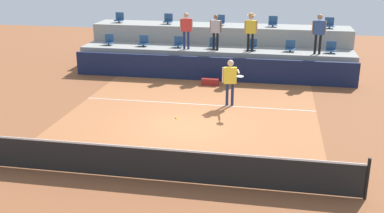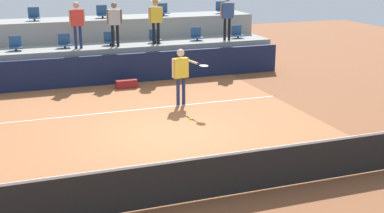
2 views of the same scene
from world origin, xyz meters
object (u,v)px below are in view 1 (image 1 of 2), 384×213
object	(u,v)px
stadium_chair_lower_far_left	(109,40)
tennis_player	(230,78)
stadium_chair_lower_left	(144,42)
stadium_chair_lower_right	(290,47)
stadium_chair_lower_mid_right	(252,45)
stadium_chair_upper_center	(220,21)
stadium_chair_upper_far_left	(119,18)
stadium_chair_lower_mid_left	(178,43)
stadium_chair_upper_right	(273,22)
stadium_chair_upper_far_right	(329,24)
spectator_in_grey	(319,30)
spectator_with_hat	(251,28)
tennis_ball	(176,118)
stadium_chair_lower_center	(214,44)
equipment_bag	(210,82)
stadium_chair_lower_far_right	(331,48)
spectator_leaning_on_rail	(216,29)
stadium_chair_upper_left	(168,20)
spectator_in_white	(186,27)

from	to	relation	value
stadium_chair_lower_far_left	tennis_player	xyz separation A→B (m)	(6.56, -4.76, -0.35)
stadium_chair_lower_left	stadium_chair_lower_right	world-z (taller)	same
stadium_chair_lower_mid_right	stadium_chair_upper_center	world-z (taller)	stadium_chair_upper_center
stadium_chair_upper_far_left	stadium_chair_lower_mid_left	bearing A→B (deg)	-26.76
stadium_chair_upper_right	stadium_chair_upper_far_right	distance (m)	2.72
tennis_player	spectator_in_grey	size ratio (longest dim) A/B	1.00
stadium_chair_lower_mid_right	spectator_with_hat	size ratio (longest dim) A/B	0.29
stadium_chair_upper_right	tennis_ball	size ratio (longest dim) A/B	7.65
stadium_chair_lower_center	tennis_ball	size ratio (longest dim) A/B	7.65
tennis_player	spectator_with_hat	size ratio (longest dim) A/B	1.02
stadium_chair_lower_center	equipment_bag	size ratio (longest dim) A/B	0.68
stadium_chair_lower_left	stadium_chair_lower_right	xyz separation A→B (m)	(7.06, 0.00, 0.00)
stadium_chair_lower_right	stadium_chair_upper_far_right	xyz separation A→B (m)	(1.84, 1.80, 0.85)
stadium_chair_lower_left	tennis_ball	bearing A→B (deg)	-68.16
stadium_chair_lower_left	spectator_in_grey	size ratio (longest dim) A/B	0.29
stadium_chair_lower_center	stadium_chair_upper_far_left	size ratio (longest dim) A/B	1.00
stadium_chair_upper_far_left	stadium_chair_lower_left	bearing A→B (deg)	-44.67
stadium_chair_lower_far_right	spectator_leaning_on_rail	distance (m)	5.35
stadium_chair_lower_left	spectator_leaning_on_rail	world-z (taller)	spectator_leaning_on_rail
stadium_chair_upper_far_left	stadium_chair_upper_far_right	distance (m)	10.72
stadium_chair_lower_mid_left	stadium_chair_upper_left	world-z (taller)	stadium_chair_upper_left
spectator_with_hat	stadium_chair_lower_center	bearing A→B (deg)	167.59
stadium_chair_lower_right	stadium_chair_lower_mid_right	bearing A→B (deg)	180.00
spectator_in_white	stadium_chair_lower_mid_left	bearing A→B (deg)	140.63
stadium_chair_lower_center	stadium_chair_lower_right	distance (m)	3.58
stadium_chair_lower_mid_left	spectator_with_hat	xyz separation A→B (m)	(3.48, -0.38, 0.87)
spectator_in_grey	stadium_chair_upper_left	bearing A→B (deg)	163.60
tennis_ball	spectator_in_white	bearing A→B (deg)	99.08
stadium_chair_lower_far_right	stadium_chair_lower_right	bearing A→B (deg)	180.00
stadium_chair_lower_far_left	stadium_chair_lower_right	world-z (taller)	same
stadium_chair_upper_center	stadium_chair_lower_left	bearing A→B (deg)	-153.07
stadium_chair_lower_far_left	stadium_chair_lower_mid_left	distance (m)	3.53
stadium_chair_upper_right	spectator_in_white	size ratio (longest dim) A/B	0.30
tennis_ball	spectator_leaning_on_rail	bearing A→B (deg)	89.83
stadium_chair_lower_left	stadium_chair_lower_mid_left	xyz separation A→B (m)	(1.75, 0.00, 0.00)
stadium_chair_lower_far_left	equipment_bag	size ratio (longest dim) A/B	0.68
stadium_chair_lower_mid_right	tennis_ball	bearing A→B (deg)	-100.81
stadium_chair_lower_mid_right	stadium_chair_upper_right	world-z (taller)	stadium_chair_upper_right
spectator_in_white	spectator_leaning_on_rail	distance (m)	1.40
stadium_chair_lower_mid_left	stadium_chair_lower_far_right	distance (m)	7.14
stadium_chair_lower_far_right	stadium_chair_upper_far_right	world-z (taller)	stadium_chair_upper_far_right
equipment_bag	spectator_with_hat	bearing A→B (deg)	45.37
stadium_chair_upper_left	tennis_ball	size ratio (longest dim) A/B	7.65
stadium_chair_upper_far_left	equipment_bag	xyz separation A→B (m)	(5.44, -3.81, -2.16)
stadium_chair_lower_far_left	equipment_bag	bearing A→B (deg)	-20.46
stadium_chair_lower_left	tennis_player	bearing A→B (deg)	-44.85
stadium_chair_upper_right	spectator_with_hat	distance (m)	2.38
stadium_chair_lower_mid_left	tennis_player	xyz separation A→B (m)	(3.04, -4.76, -0.35)
stadium_chair_lower_left	stadium_chair_lower_mid_right	distance (m)	5.29
stadium_chair_lower_mid_right	spectator_in_white	distance (m)	3.21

